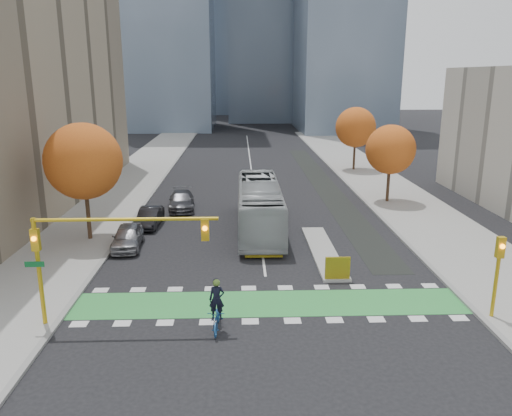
{
  "coord_description": "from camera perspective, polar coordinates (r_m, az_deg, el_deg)",
  "views": [
    {
      "loc": [
        -1.44,
        -21.75,
        11.22
      ],
      "look_at": [
        -0.41,
        9.17,
        3.0
      ],
      "focal_mm": 35.0,
      "sensor_mm": 36.0,
      "label": 1
    }
  ],
  "objects": [
    {
      "name": "parked_car_a",
      "position": [
        34.56,
        -14.47,
        -3.2
      ],
      "size": [
        2.13,
        4.66,
        1.55
      ],
      "primitive_type": "imported",
      "rotation": [
        0.0,
        0.0,
        0.07
      ],
      "color": "gray",
      "rests_on": "ground"
    },
    {
      "name": "sidewalk_east",
      "position": [
        45.72,
        17.23,
        0.09
      ],
      "size": [
        7.0,
        120.0,
        0.15
      ],
      "primitive_type": "cube",
      "color": "gray",
      "rests_on": "ground"
    },
    {
      "name": "parked_car_b",
      "position": [
        39.14,
        -12.07,
        -1.02
      ],
      "size": [
        1.69,
        4.39,
        1.43
      ],
      "primitive_type": "imported",
      "rotation": [
        0.0,
        0.0,
        -0.04
      ],
      "color": "black",
      "rests_on": "ground"
    },
    {
      "name": "bus",
      "position": [
        37.08,
        0.4,
        0.22
      ],
      "size": [
        3.13,
        13.2,
        3.68
      ],
      "primitive_type": "imported",
      "rotation": [
        0.0,
        0.0,
        -0.0
      ],
      "color": "#A5ABAD",
      "rests_on": "ground"
    },
    {
      "name": "hazard_board",
      "position": [
        28.48,
        9.3,
        -6.78
      ],
      "size": [
        1.4,
        0.12,
        1.3
      ],
      "primitive_type": "cube",
      "color": "yellow",
      "rests_on": "median_island"
    },
    {
      "name": "curb_west",
      "position": [
        44.05,
        -13.05,
        -0.17
      ],
      "size": [
        0.3,
        120.0,
        0.16
      ],
      "primitive_type": "cube",
      "color": "gray",
      "rests_on": "ground"
    },
    {
      "name": "bike_crossing",
      "position": [
        25.85,
        1.5,
        -10.83
      ],
      "size": [
        20.0,
        3.0,
        0.01
      ],
      "primitive_type": "cube",
      "color": "green",
      "rests_on": "ground"
    },
    {
      "name": "bike_lane_paint",
      "position": [
        53.7,
        7.73,
        2.69
      ],
      "size": [
        2.5,
        50.0,
        0.01
      ],
      "primitive_type": "cube",
      "color": "black",
      "rests_on": "ground"
    },
    {
      "name": "sidewalk_west",
      "position": [
        44.86,
        -17.44,
        -0.2
      ],
      "size": [
        7.0,
        120.0,
        0.15
      ],
      "primitive_type": "cube",
      "color": "gray",
      "rests_on": "ground"
    },
    {
      "name": "tree_west",
      "position": [
        35.8,
        -19.12,
        5.06
      ],
      "size": [
        5.2,
        5.2,
        8.22
      ],
      "color": "#332114",
      "rests_on": "ground"
    },
    {
      "name": "parked_car_c",
      "position": [
        43.64,
        -8.51,
        0.84
      ],
      "size": [
        2.55,
        5.35,
        1.51
      ],
      "primitive_type": "imported",
      "rotation": [
        0.0,
        0.0,
        0.09
      ],
      "color": "#46464A",
      "rests_on": "ground"
    },
    {
      "name": "traffic_signal_west",
      "position": [
        23.34,
        -17.99,
        -3.8
      ],
      "size": [
        8.53,
        0.56,
        5.2
      ],
      "color": "#BF9914",
      "rests_on": "ground"
    },
    {
      "name": "traffic_signal_east",
      "position": [
        25.8,
        25.94,
        -5.89
      ],
      "size": [
        0.35,
        0.43,
        4.1
      ],
      "color": "#BF9914",
      "rests_on": "ground"
    },
    {
      "name": "tree_east_far",
      "position": [
        61.64,
        11.31,
        9.03
      ],
      "size": [
        4.8,
        4.8,
        7.65
      ],
      "color": "#332114",
      "rests_on": "ground"
    },
    {
      "name": "centre_line",
      "position": [
        62.77,
        -0.57,
        4.59
      ],
      "size": [
        0.15,
        70.0,
        0.01
      ],
      "primitive_type": "cube",
      "color": "silver",
      "rests_on": "ground"
    },
    {
      "name": "curb_east",
      "position": [
        44.7,
        12.99,
        0.05
      ],
      "size": [
        0.3,
        120.0,
        0.16
      ],
      "primitive_type": "cube",
      "color": "gray",
      "rests_on": "ground"
    },
    {
      "name": "tree_east_near",
      "position": [
        46.2,
        15.12,
        6.46
      ],
      "size": [
        4.4,
        4.4,
        7.08
      ],
      "color": "#332114",
      "rests_on": "ground"
    },
    {
      "name": "ground",
      "position": [
        24.51,
        1.71,
        -12.36
      ],
      "size": [
        300.0,
        300.0,
        0.0
      ],
      "primitive_type": "plane",
      "color": "black",
      "rests_on": "ground"
    },
    {
      "name": "cyclist",
      "position": [
        23.11,
        -4.47,
        -11.9
      ],
      "size": [
        0.83,
        2.17,
        2.47
      ],
      "rotation": [
        0.0,
        0.0,
        -0.04
      ],
      "color": "#1D4C86",
      "rests_on": "ground"
    },
    {
      "name": "median_island",
      "position": [
        33.15,
        7.68,
        -4.89
      ],
      "size": [
        1.6,
        10.0,
        0.16
      ],
      "primitive_type": "cube",
      "color": "gray",
      "rests_on": "ground"
    }
  ]
}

